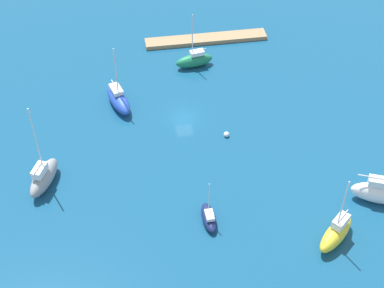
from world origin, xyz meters
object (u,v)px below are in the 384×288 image
sailboat_green_along_channel (194,60)px  sailboat_gray_outer_mooring (44,177)px  sailboat_white_near_pier (381,192)px  sailboat_yellow_inner_mooring (336,233)px  sailboat_navy_far_south (209,217)px  sailboat_blue_west_end (118,99)px  pier_dock (206,39)px  mooring_buoy_white (226,134)px

sailboat_green_along_channel → sailboat_gray_outer_mooring: bearing=35.7°
sailboat_white_near_pier → sailboat_yellow_inner_mooring: (7.60, 5.00, -0.18)m
sailboat_yellow_inner_mooring → sailboat_green_along_channel: size_ratio=1.09×
sailboat_navy_far_south → sailboat_green_along_channel: bearing=-8.3°
sailboat_yellow_inner_mooring → sailboat_blue_west_end: 37.54m
sailboat_green_along_channel → sailboat_gray_outer_mooring: 32.74m
sailboat_gray_outer_mooring → sailboat_white_near_pier: bearing=-79.0°
sailboat_white_near_pier → sailboat_yellow_inner_mooring: sailboat_white_near_pier is taller
sailboat_white_near_pier → sailboat_green_along_channel: sailboat_white_near_pier is taller
sailboat_gray_outer_mooring → sailboat_navy_far_south: bearing=-91.2°
pier_dock → sailboat_green_along_channel: 7.87m
sailboat_gray_outer_mooring → mooring_buoy_white: (-25.10, -5.51, -1.15)m
sailboat_blue_west_end → mooring_buoy_white: size_ratio=13.59×
sailboat_green_along_channel → sailboat_white_near_pier: bearing=110.6°
sailboat_white_near_pier → sailboat_yellow_inner_mooring: 9.10m
sailboat_white_near_pier → mooring_buoy_white: (16.58, -14.92, -1.25)m
pier_dock → sailboat_navy_far_south: sailboat_navy_far_south is taller
pier_dock → sailboat_yellow_inner_mooring: (-7.57, 44.53, 1.11)m
sailboat_gray_outer_mooring → mooring_buoy_white: 25.72m
sailboat_green_along_channel → mooring_buoy_white: 17.59m
sailboat_navy_far_south → mooring_buoy_white: 15.65m
sailboat_white_near_pier → sailboat_navy_far_south: bearing=-158.3°
sailboat_blue_west_end → mooring_buoy_white: sailboat_blue_west_end is taller
sailboat_navy_far_south → sailboat_gray_outer_mooring: bearing=62.8°
sailboat_white_near_pier → sailboat_yellow_inner_mooring: bearing=-124.5°
mooring_buoy_white → sailboat_navy_far_south: bearing=70.6°
sailboat_yellow_inner_mooring → pier_dock: bearing=-121.9°
pier_dock → sailboat_green_along_channel: size_ratio=2.19×
sailboat_yellow_inner_mooring → sailboat_gray_outer_mooring: (34.09, -14.41, 0.07)m
sailboat_navy_far_south → mooring_buoy_white: (-5.20, -14.75, -0.36)m
sailboat_white_near_pier → sailboat_gray_outer_mooring: (41.68, -9.41, -0.10)m
pier_dock → sailboat_white_near_pier: sailboat_white_near_pier is taller
sailboat_white_near_pier → mooring_buoy_white: sailboat_white_near_pier is taller
sailboat_blue_west_end → pier_dock: bearing=117.0°
sailboat_white_near_pier → sailboat_blue_west_end: bearing=164.3°
sailboat_yellow_inner_mooring → sailboat_blue_west_end: bearing=-92.5°
sailboat_yellow_inner_mooring → sailboat_green_along_channel: sailboat_yellow_inner_mooring is taller
sailboat_yellow_inner_mooring → mooring_buoy_white: (8.99, -19.92, -1.07)m
sailboat_white_near_pier → sailboat_blue_west_end: 39.48m
pier_dock → sailboat_white_near_pier: 42.36m
mooring_buoy_white → sailboat_blue_west_end: bearing=-32.3°
pier_dock → sailboat_green_along_channel: bearing=65.8°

